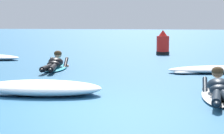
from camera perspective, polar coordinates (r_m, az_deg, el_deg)
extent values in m
plane|color=#235B84|center=(16.42, 5.18, 1.12)|extent=(120.00, 120.00, 0.00)
ellipsoid|color=white|center=(8.14, 13.18, -3.44)|extent=(0.69, 2.37, 0.07)
ellipsoid|color=white|center=(9.24, 12.83, -2.28)|extent=(0.22, 0.21, 0.06)
ellipsoid|color=black|center=(8.16, 13.19, -2.24)|extent=(0.43, 0.70, 0.35)
ellipsoid|color=black|center=(7.78, 13.34, -2.86)|extent=(0.35, 0.30, 0.20)
cylinder|color=black|center=(7.17, 12.96, -3.81)|extent=(0.15, 0.93, 0.14)
ellipsoid|color=black|center=(6.71, 12.95, -4.46)|extent=(0.11, 0.22, 0.08)
cylinder|color=black|center=(8.54, 11.57, -2.40)|extent=(0.12, 0.55, 0.32)
sphere|color=#8C6647|center=(8.91, 11.51, -2.72)|extent=(0.09, 0.09, 0.09)
sphere|color=#8C6647|center=(8.54, 13.08, -0.66)|extent=(0.21, 0.21, 0.21)
ellipsoid|color=#47331E|center=(8.51, 13.09, -0.47)|extent=(0.23, 0.21, 0.16)
ellipsoid|color=#2DB2D1|center=(12.57, -7.08, -0.15)|extent=(0.90, 2.00, 0.07)
ellipsoid|color=#2DB2D1|center=(13.47, -6.45, 0.29)|extent=(0.23, 0.23, 0.06)
ellipsoid|color=black|center=(12.60, -7.05, 0.62)|extent=(0.52, 0.74, 0.35)
ellipsoid|color=black|center=(12.22, -7.35, 0.32)|extent=(0.39, 0.34, 0.20)
cylinder|color=black|center=(11.65, -8.22, -0.10)|extent=(0.25, 0.92, 0.14)
ellipsoid|color=black|center=(11.21, -8.76, -0.34)|extent=(0.14, 0.23, 0.08)
cylinder|color=black|center=(11.62, -7.45, -0.11)|extent=(0.36, 0.91, 0.14)
ellipsoid|color=black|center=(11.17, -7.71, -0.34)|extent=(0.14, 0.23, 0.08)
cylinder|color=black|center=(13.01, -7.74, 0.42)|extent=(0.20, 0.61, 0.35)
sphere|color=tan|center=(13.41, -7.45, 0.15)|extent=(0.09, 0.09, 0.09)
cylinder|color=black|center=(12.92, -5.84, 0.41)|extent=(0.20, 0.61, 0.35)
sphere|color=tan|center=(13.30, -5.61, 0.12)|extent=(0.09, 0.09, 0.09)
sphere|color=tan|center=(12.98, -6.78, 1.58)|extent=(0.21, 0.21, 0.21)
ellipsoid|color=#47331E|center=(12.96, -6.80, 1.71)|extent=(0.25, 0.24, 0.16)
ellipsoid|color=white|center=(16.07, -13.21, 1.12)|extent=(1.01, 0.83, 0.13)
ellipsoid|color=white|center=(8.23, -8.79, -2.58)|extent=(2.25, 1.22, 0.26)
ellipsoid|color=white|center=(8.25, -4.87, -2.79)|extent=(0.93, 0.82, 0.18)
ellipsoid|color=white|center=(8.35, -13.28, -2.95)|extent=(0.79, 0.53, 0.14)
ellipsoid|color=white|center=(12.05, 13.67, -0.26)|extent=(3.03, 1.94, 0.18)
ellipsoid|color=white|center=(11.67, 9.92, -0.57)|extent=(1.10, 1.05, 0.10)
cylinder|color=red|center=(18.20, 6.38, 2.72)|extent=(0.50, 0.50, 0.74)
cone|color=red|center=(18.18, 6.40, 4.26)|extent=(0.35, 0.35, 0.24)
cylinder|color=black|center=(18.21, 6.37, 1.74)|extent=(0.52, 0.52, 0.12)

